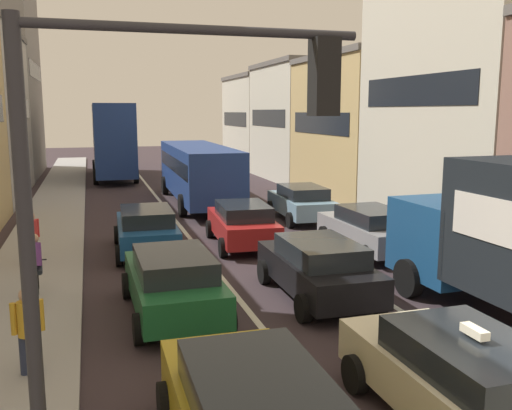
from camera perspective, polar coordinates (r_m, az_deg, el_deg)
sidewalk_left at (r=25.45m, az=-20.00°, el=-1.25°), size 2.60×64.00×0.14m
lane_stripe_left at (r=25.63m, az=-8.78°, el=-0.85°), size 0.16×60.00×0.01m
lane_stripe_right at (r=26.29m, az=-1.42°, el=-0.48°), size 0.16×60.00×0.01m
building_row_right at (r=30.43m, az=13.00°, el=8.38°), size 7.20×43.90×9.97m
traffic_light_pole at (r=5.90m, az=-10.52°, el=1.92°), size 3.58×0.38×5.50m
taxi_centre_lane_front at (r=8.83m, az=20.45°, el=-16.47°), size 2.10×4.32×1.66m
sedan_centre_lane_second at (r=13.90m, az=6.34°, el=-6.32°), size 2.08×4.31×1.49m
wagon_left_lane_second at (r=12.84m, az=-8.43°, el=-7.71°), size 2.11×4.32×1.49m
hatchback_centre_lane_third at (r=19.17m, az=-1.38°, el=-1.84°), size 2.28×4.41×1.49m
sedan_left_lane_third at (r=18.56m, az=-11.09°, el=-2.40°), size 2.17×4.35×1.49m
sedan_right_lane_behind_truck at (r=18.62m, az=11.54°, el=-2.38°), size 2.12×4.33×1.49m
wagon_right_lane_far at (r=23.67m, az=4.65°, el=0.31°), size 2.23×4.38×1.49m
bus_mid_queue_primary at (r=27.84m, az=-5.92°, el=3.68°), size 2.95×10.55×2.90m
bus_far_queue_secondary at (r=39.60m, az=-14.42°, el=6.71°), size 2.82×10.51×5.06m
cyclist_on_sidewalk at (r=14.38m, az=-21.53°, el=-6.18°), size 0.50×1.73×1.72m
pedestrian_near_kerb at (r=10.45m, az=-22.20°, el=-11.56°), size 0.53×0.34×1.66m
pedestrian_mid_sidewalk at (r=17.78m, az=-21.90°, el=-2.95°), size 0.42×0.40×1.66m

